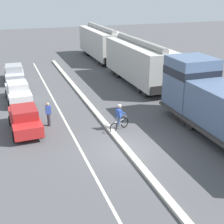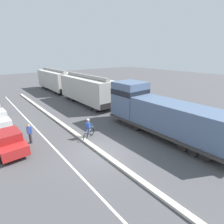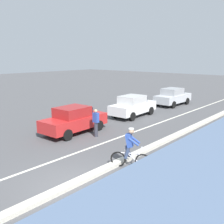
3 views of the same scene
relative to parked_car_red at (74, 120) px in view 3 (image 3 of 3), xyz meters
name	(u,v)px [view 3 (image 3 of 3)]	position (x,y,z in m)	size (l,w,h in m)	color
ground_plane	(74,186)	(5.06, -4.44, -0.82)	(120.00, 120.00, 0.00)	#4C4C4F
median_curb	(160,143)	(5.06, 1.56, -0.74)	(0.36, 36.00, 0.16)	beige
lane_stripe	(124,135)	(2.66, 1.56, -0.81)	(0.14, 36.00, 0.01)	silver
parked_car_red	(74,120)	(0.00, 0.00, 0.00)	(1.95, 4.26, 1.62)	red
parked_car_white	(133,106)	(0.00, 5.96, 0.00)	(1.97, 4.27, 1.62)	silver
parked_car_silver	(173,97)	(0.07, 12.19, 0.00)	(1.92, 4.24, 1.62)	#B7BABF
cyclist	(130,149)	(5.64, -1.86, 0.00)	(1.56, 0.82, 1.71)	black
pedestrian_by_cars	(96,122)	(1.53, 0.32, 0.03)	(0.34, 0.22, 1.62)	#33333D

